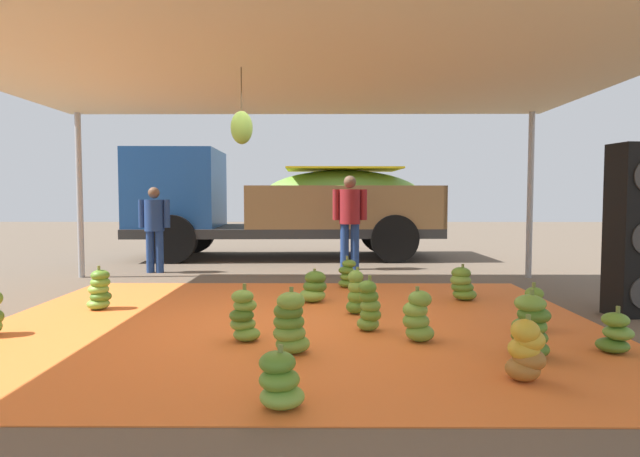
% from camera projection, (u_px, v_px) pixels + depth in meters
% --- Properties ---
extents(ground_plane, '(40.00, 40.00, 0.00)m').
position_uv_depth(ground_plane, '(304.00, 280.00, 8.82)').
color(ground_plane, brown).
extents(tarp_orange, '(6.55, 5.26, 0.01)m').
position_uv_depth(tarp_orange, '(294.00, 323.00, 5.82)').
color(tarp_orange, orange).
rests_on(tarp_orange, ground).
extents(tent_canopy, '(8.00, 7.00, 2.84)m').
position_uv_depth(tent_canopy, '(292.00, 64.00, 5.57)').
color(tent_canopy, '#9EA0A5').
rests_on(tent_canopy, ground).
extents(banana_bunch_0, '(0.39, 0.38, 0.54)m').
position_uv_depth(banana_bunch_0, '(244.00, 317.00, 5.08)').
color(banana_bunch_0, '#6B9E38').
rests_on(banana_bunch_0, tarp_orange).
extents(banana_bunch_1, '(0.38, 0.37, 0.52)m').
position_uv_depth(banana_bunch_1, '(418.00, 317.00, 5.08)').
color(banana_bunch_1, '#6B9E38').
rests_on(banana_bunch_1, tarp_orange).
extents(banana_bunch_2, '(0.36, 0.36, 0.47)m').
position_uv_depth(banana_bunch_2, '(348.00, 275.00, 8.06)').
color(banana_bunch_2, '#60932D').
rests_on(banana_bunch_2, tarp_orange).
extents(banana_bunch_4, '(0.38, 0.37, 0.48)m').
position_uv_depth(banana_bunch_4, '(462.00, 285.00, 7.07)').
color(banana_bunch_4, '#60932D').
rests_on(banana_bunch_4, tarp_orange).
extents(banana_bunch_5, '(0.44, 0.44, 0.59)m').
position_uv_depth(banana_bunch_5, '(530.00, 328.00, 4.55)').
color(banana_bunch_5, '#477523').
rests_on(banana_bunch_5, tarp_orange).
extents(banana_bunch_6, '(0.48, 0.47, 0.43)m').
position_uv_depth(banana_bunch_6, '(314.00, 287.00, 6.96)').
color(banana_bunch_6, '#75A83D').
rests_on(banana_bunch_6, tarp_orange).
extents(banana_bunch_7, '(0.38, 0.40, 0.58)m').
position_uv_depth(banana_bunch_7, '(290.00, 324.00, 4.68)').
color(banana_bunch_7, '#6B9E38').
rests_on(banana_bunch_7, tarp_orange).
extents(banana_bunch_8, '(0.33, 0.32, 0.57)m').
position_uv_depth(banana_bunch_8, '(369.00, 307.00, 5.45)').
color(banana_bunch_8, '#6B9E38').
rests_on(banana_bunch_8, tarp_orange).
extents(banana_bunch_9, '(0.36, 0.35, 0.50)m').
position_uv_depth(banana_bunch_9, '(526.00, 352.00, 3.97)').
color(banana_bunch_9, '#996628').
rests_on(banana_bunch_9, tarp_orange).
extents(banana_bunch_10, '(0.34, 0.33, 0.53)m').
position_uv_depth(banana_bunch_10, '(100.00, 291.00, 6.51)').
color(banana_bunch_10, '#6B9E38').
rests_on(banana_bunch_10, tarp_orange).
extents(banana_bunch_11, '(0.40, 0.40, 0.42)m').
position_uv_depth(banana_bunch_11, '(280.00, 382.00, 3.47)').
color(banana_bunch_11, '#75A83D').
rests_on(banana_bunch_11, tarp_orange).
extents(banana_bunch_12, '(0.28, 0.30, 0.50)m').
position_uv_depth(banana_bunch_12, '(534.00, 311.00, 5.45)').
color(banana_bunch_12, '#6B9E38').
rests_on(banana_bunch_12, tarp_orange).
extents(banana_bunch_13, '(0.24, 0.25, 0.55)m').
position_uv_depth(banana_bunch_13, '(356.00, 293.00, 6.24)').
color(banana_bunch_13, '#518428').
rests_on(banana_bunch_13, tarp_orange).
extents(banana_bunch_14, '(0.35, 0.33, 0.41)m').
position_uv_depth(banana_bunch_14, '(615.00, 334.00, 4.69)').
color(banana_bunch_14, '#477523').
rests_on(banana_bunch_14, tarp_orange).
extents(cargo_truck_main, '(6.82, 2.53, 2.40)m').
position_uv_depth(cargo_truck_main, '(278.00, 202.00, 12.06)').
color(cargo_truck_main, '#2D2D2D').
rests_on(cargo_truck_main, ground).
extents(worker_0, '(0.57, 0.35, 1.54)m').
position_uv_depth(worker_0, '(154.00, 223.00, 9.65)').
color(worker_0, navy).
rests_on(worker_0, ground).
extents(worker_1, '(0.65, 0.39, 1.76)m').
position_uv_depth(worker_1, '(350.00, 215.00, 10.07)').
color(worker_1, navy).
rests_on(worker_1, ground).
extents(speaker_stack, '(0.62, 0.48, 1.98)m').
position_uv_depth(speaker_stack, '(636.00, 230.00, 6.15)').
color(speaker_stack, black).
rests_on(speaker_stack, ground).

